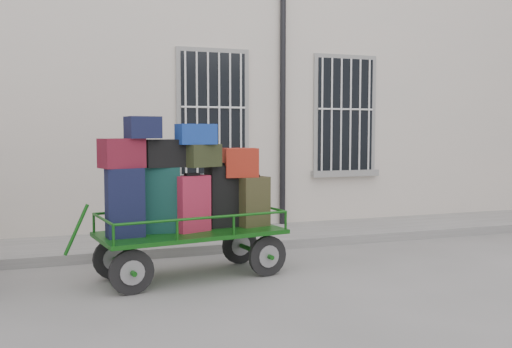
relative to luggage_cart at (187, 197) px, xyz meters
The scene contains 4 objects.
ground 1.86m from the luggage_cart, ahead, with size 80.00×80.00×0.00m, color slate.
building 5.92m from the luggage_cart, 74.18° to the left, with size 24.00×5.15×6.00m.
sidewalk 2.76m from the luggage_cart, 53.81° to the left, with size 24.00×1.70×0.15m, color slate.
luggage_cart is the anchor object (origin of this frame).
Camera 1 is at (-3.13, -7.15, 1.92)m, focal length 40.00 mm.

